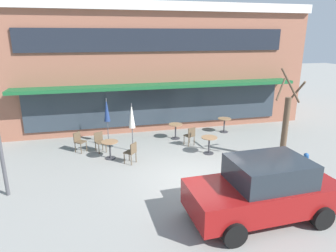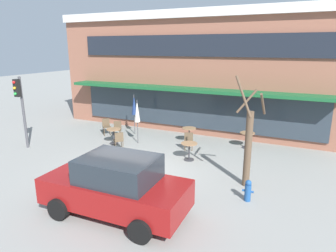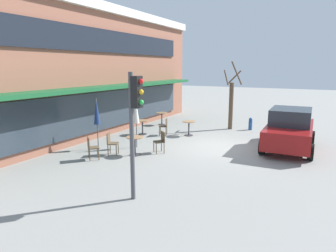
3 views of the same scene
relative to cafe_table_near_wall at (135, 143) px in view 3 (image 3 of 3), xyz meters
name	(u,v)px [view 3 (image 3 of 3)]	position (x,y,z in m)	size (l,w,h in m)	color
ground_plane	(221,147)	(2.87, -2.70, -0.52)	(80.00, 80.00, 0.00)	gray
building_facade	(58,70)	(2.87, 7.26, 2.80)	(16.99, 9.10, 6.63)	#935B47
cafe_table_near_wall	(135,143)	(0.00, 0.00, 0.00)	(0.70, 0.70, 0.76)	#333338
cafe_table_streetside	(189,126)	(4.24, -0.49, 0.00)	(0.70, 0.70, 0.76)	#333338
cafe_table_by_tree	(142,125)	(3.35, 1.79, 0.00)	(0.70, 0.70, 0.76)	#333338
cafe_table_mid_patio	(162,117)	(6.16, 2.19, 0.00)	(0.70, 0.70, 0.76)	#333338
patio_umbrella_green_folded	(97,112)	(0.03, 1.95, 1.11)	(0.28, 0.28, 2.20)	#4C4C51
patio_umbrella_cream_folded	(136,111)	(1.04, 0.62, 1.11)	(0.28, 0.28, 2.20)	#4C4C51
cafe_chair_0	(91,146)	(-1.28, 1.14, 0.01)	(0.56, 0.56, 0.89)	brown
cafe_chair_1	(165,125)	(3.75, 0.68, 0.01)	(0.51, 0.51, 0.89)	brown
cafe_chair_2	(161,140)	(0.81, -0.73, 0.01)	(0.56, 0.56, 0.89)	brown
cafe_chair_3	(111,142)	(-0.39, 0.89, 0.01)	(0.53, 0.53, 0.89)	brown
parked_sedan	(290,129)	(3.92, -5.37, 0.36)	(4.25, 2.12, 1.76)	maroon
street_tree	(231,102)	(6.92, -1.90, 1.03)	(1.00, 1.09, 3.83)	brown
traffic_light_pole	(135,116)	(-3.43, -2.37, 1.78)	(0.26, 0.43, 3.40)	#47474C
fire_hydrant	(250,124)	(7.20, -2.98, -0.16)	(0.36, 0.20, 0.71)	#1E4C8C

